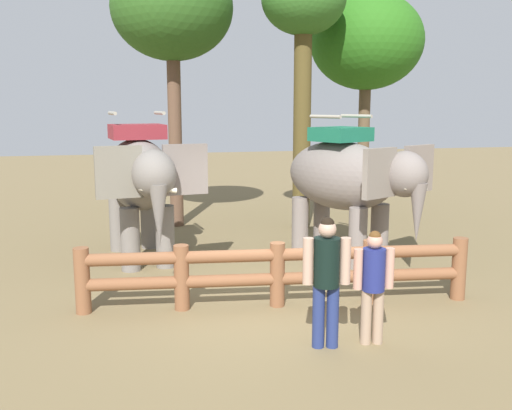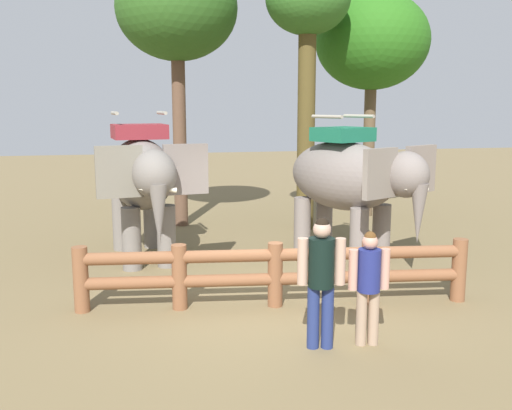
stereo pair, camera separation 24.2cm
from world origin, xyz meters
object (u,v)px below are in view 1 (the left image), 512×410
at_px(tourist_woman_in_black, 326,273).
at_px(elephant_near_left, 141,179).
at_px(elephant_center, 348,179).
at_px(tourist_man_in_blue, 373,279).
at_px(tree_far_left, 367,43).
at_px(log_fence, 277,270).
at_px(tree_far_right, 304,14).
at_px(tree_back_center, 172,11).

bearing_deg(tourist_woman_in_black, elephant_near_left, 114.24).
height_order(elephant_center, tourist_woman_in_black, elephant_center).
relative_size(tourist_man_in_blue, tree_far_left, 0.25).
distance_m(log_fence, tourist_woman_in_black, 1.77).
xyz_separation_m(elephant_center, tree_far_right, (-0.01, 3.17, 3.75)).
height_order(elephant_near_left, elephant_center, elephant_near_left).
bearing_deg(tourist_man_in_blue, tree_back_center, 102.52).
distance_m(tree_far_left, tree_back_center, 5.49).
relative_size(tourist_woman_in_black, tree_far_left, 0.28).
bearing_deg(log_fence, tree_far_left, 57.46).
bearing_deg(elephant_near_left, log_fence, -58.09).
bearing_deg(elephant_near_left, tourist_man_in_blue, -59.86).
relative_size(elephant_near_left, tree_back_center, 0.53).
bearing_deg(tree_back_center, tree_far_right, -18.59).
height_order(log_fence, tourist_woman_in_black, tourist_woman_in_black).
xyz_separation_m(tourist_man_in_blue, tree_far_left, (3.58, 8.70, 4.02)).
height_order(tourist_woman_in_black, tree_far_left, tree_far_left).
xyz_separation_m(tree_far_left, tree_back_center, (-5.45, -0.28, 0.64)).
bearing_deg(tree_far_left, tree_back_center, -177.01).
distance_m(elephant_near_left, tourist_woman_in_black, 5.48).
distance_m(elephant_center, tree_back_center, 6.55).
relative_size(elephant_near_left, tourist_woman_in_black, 2.05).
relative_size(log_fence, tree_far_right, 0.94).
relative_size(elephant_center, tourist_woman_in_black, 1.99).
height_order(log_fence, elephant_near_left, elephant_near_left).
xyz_separation_m(elephant_near_left, elephant_center, (4.19, -0.80, -0.04)).
height_order(elephant_near_left, tree_far_right, tree_far_right).
xyz_separation_m(elephant_near_left, tree_back_center, (1.02, 3.43, 3.83)).
bearing_deg(tree_back_center, tree_far_left, 2.99).
xyz_separation_m(elephant_center, tree_far_left, (2.28, 4.52, 3.23)).
bearing_deg(tourist_man_in_blue, tree_far_left, 67.66).
distance_m(elephant_center, tree_far_right, 4.91).
distance_m(log_fence, tree_far_right, 7.72).
bearing_deg(log_fence, elephant_near_left, 121.91).
distance_m(tourist_man_in_blue, tree_far_left, 10.23).
height_order(elephant_center, tourist_man_in_blue, elephant_center).
relative_size(tree_far_left, tree_far_right, 0.94).
bearing_deg(tourist_man_in_blue, elephant_near_left, 120.14).
relative_size(tourist_woman_in_black, tree_far_right, 0.27).
xyz_separation_m(elephant_near_left, tree_far_left, (6.47, 3.72, 3.19)).
bearing_deg(tourist_man_in_blue, tourist_woman_in_black, 177.77).
bearing_deg(tree_far_left, elephant_near_left, -150.13).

